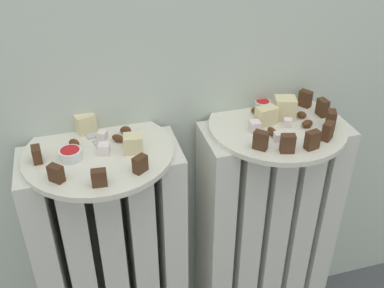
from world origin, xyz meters
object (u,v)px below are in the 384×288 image
Objects in this scene: radiator_left at (114,270)px; jam_bowl_right at (263,104)px; radiator_right at (264,239)px; jam_bowl_left at (70,154)px; fork at (95,141)px; plate_left at (99,152)px; plate_right at (277,126)px.

radiator_left is 18.11× the size of jam_bowl_right.
jam_bowl_right is at bearing 92.31° from radiator_right.
fork is (0.05, 0.05, -0.01)m from jam_bowl_left.
radiator_left is 0.35m from plate_left.
radiator_right is 2.19× the size of plate_left.
plate_left is at bearing 180.00° from radiator_left.
jam_bowl_right is 0.40m from fork.
jam_bowl_left reaches higher than radiator_right.
jam_bowl_left is at bearing -168.03° from jam_bowl_right.
radiator_right is at bearing -87.69° from jam_bowl_right.
radiator_right is at bearing 2.25° from jam_bowl_left.
radiator_left is at bearing -82.98° from fork.
plate_left is 0.06m from jam_bowl_left.
radiator_right is at bearing 0.00° from plate_left.
jam_bowl_left is at bearing -177.75° from plate_right.
jam_bowl_left is (-0.06, -0.02, 0.37)m from radiator_left.
radiator_right is 2.19× the size of plate_right.
plate_right is 3.47× the size of fork.
fork is at bearing 97.02° from radiator_left.
plate_left is at bearing 180.00° from plate_right.
radiator_right is at bearing 0.00° from radiator_left.
plate_right is at bearing 0.00° from radiator_left.
jam_bowl_right is 0.42× the size of fork.
plate_right is 6.81× the size of jam_bowl_left.
jam_bowl_right is (0.40, 0.08, 0.02)m from plate_left.
fork is (-0.40, 0.03, 0.01)m from plate_right.
jam_bowl_left is 1.21× the size of jam_bowl_right.
radiator_left is 1.00× the size of radiator_right.
jam_bowl_left reaches higher than plate_right.
plate_right reaches higher than radiator_right.
jam_bowl_right reaches higher than plate_right.
radiator_left is 2.19× the size of plate_left.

